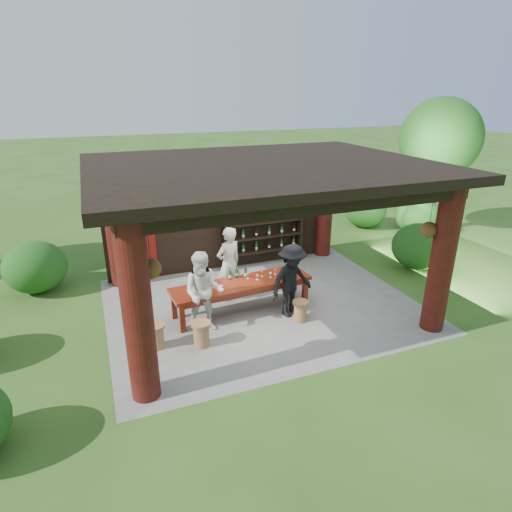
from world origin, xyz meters
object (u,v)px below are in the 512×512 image
object	(u,v)px
napkin_basket	(202,290)
stool_far_left	(156,335)
tasting_table	(241,287)
host	(229,264)
guest_woman	(204,292)
wine_shelf	(263,230)
guest_man	(292,281)
stool_near_left	(201,333)
stool_near_right	(300,310)

from	to	relation	value
napkin_basket	stool_far_left	bearing A→B (deg)	-150.69
napkin_basket	tasting_table	bearing A→B (deg)	10.90
stool_far_left	host	bearing A→B (deg)	36.84
guest_woman	host	bearing A→B (deg)	71.82
wine_shelf	stool_far_left	distance (m)	5.15
tasting_table	guest_man	distance (m)	1.21
tasting_table	host	bearing A→B (deg)	95.96
wine_shelf	stool_near_left	distance (m)	4.75
stool_near_right	napkin_basket	size ratio (longest dim) A/B	1.91
guest_man	napkin_basket	bearing A→B (deg)	152.54
host	napkin_basket	world-z (taller)	host
guest_woman	guest_man	world-z (taller)	guest_woman
host	guest_man	bearing A→B (deg)	109.57
wine_shelf	host	world-z (taller)	wine_shelf
guest_man	tasting_table	bearing A→B (deg)	133.29
stool_near_left	napkin_basket	size ratio (longest dim) A/B	2.10
guest_man	napkin_basket	xyz separation A→B (m)	(-2.01, 0.42, -0.06)
stool_near_right	stool_far_left	size ratio (longest dim) A/B	0.94
guest_woman	tasting_table	bearing A→B (deg)	46.10
stool_far_left	guest_man	bearing A→B (deg)	4.35
stool_far_left	host	size ratio (longest dim) A/B	0.28
stool_far_left	host	xyz separation A→B (m)	(2.10, 1.57, 0.67)
stool_far_left	guest_man	size ratio (longest dim) A/B	0.30
wine_shelf	tasting_table	size ratio (longest dim) A/B	0.72
stool_far_left	napkin_basket	world-z (taller)	napkin_basket
wine_shelf	guest_woman	world-z (taller)	wine_shelf
stool_near_right	guest_woman	xyz separation A→B (m)	(-2.14, 0.44, 0.65)
stool_near_right	wine_shelf	bearing A→B (deg)	82.10
stool_near_right	guest_woman	world-z (taller)	guest_woman
host	napkin_basket	bearing A→B (deg)	24.84
wine_shelf	tasting_table	world-z (taller)	wine_shelf
guest_man	napkin_basket	distance (m)	2.06
host	guest_man	distance (m)	1.72
wine_shelf	stool_near_right	bearing A→B (deg)	-97.90
wine_shelf	tasting_table	bearing A→B (deg)	-121.74
stool_far_left	guest_woman	size ratio (longest dim) A/B	0.29
guest_woman	stool_near_right	bearing A→B (deg)	8.47
host	napkin_basket	xyz separation A→B (m)	(-0.92, -0.91, -0.13)
stool_near_left	guest_man	xyz separation A→B (m)	(2.30, 0.52, 0.59)
wine_shelf	guest_woman	xyz separation A→B (m)	(-2.63, -3.08, -0.18)
stool_near_left	napkin_basket	xyz separation A→B (m)	(0.29, 0.93, 0.53)
host	stool_near_left	bearing A→B (deg)	36.93
stool_near_left	napkin_basket	distance (m)	1.11
stool_near_left	stool_near_right	size ratio (longest dim) A/B	1.09
tasting_table	stool_far_left	xyz separation A→B (m)	(-2.17, -0.85, -0.35)
stool_near_left	napkin_basket	world-z (taller)	napkin_basket
stool_near_right	guest_man	bearing A→B (deg)	103.96
stool_near_left	host	size ratio (longest dim) A/B	0.29
wine_shelf	stool_near_left	size ratio (longest dim) A/B	4.55
host	guest_woman	bearing A→B (deg)	31.98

